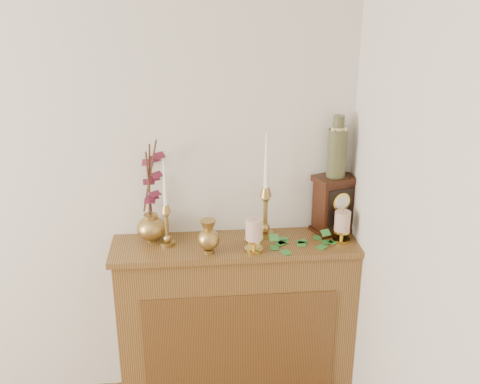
{
  "coord_description": "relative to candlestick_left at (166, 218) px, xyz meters",
  "views": [
    {
      "loc": [
        1.18,
        -0.4,
        2.16
      ],
      "look_at": [
        1.41,
        2.05,
        1.22
      ],
      "focal_mm": 42.0,
      "sensor_mm": 36.0,
      "label": 1
    }
  ],
  "objects": [
    {
      "name": "bud_vase",
      "position": [
        0.2,
        -0.1,
        -0.06
      ],
      "size": [
        0.11,
        0.11,
        0.17
      ],
      "rotation": [
        0.0,
        0.0,
        0.23
      ],
      "color": "#A37D41",
      "rests_on": "console_shelf"
    },
    {
      "name": "pillar_candle_left",
      "position": [
        0.41,
        -0.1,
        -0.05
      ],
      "size": [
        0.09,
        0.09,
        0.18
      ],
      "rotation": [
        0.0,
        0.0,
        0.08
      ],
      "color": "gold",
      "rests_on": "console_shelf"
    },
    {
      "name": "pillar_candle_right",
      "position": [
        0.86,
        -0.04,
        -0.05
      ],
      "size": [
        0.09,
        0.09,
        0.17
      ],
      "rotation": [
        0.0,
        0.0,
        0.05
      ],
      "color": "gold",
      "rests_on": "console_shelf"
    },
    {
      "name": "console_shelf",
      "position": [
        0.34,
        -0.01,
        -0.64
      ],
      "size": [
        1.24,
        0.34,
        0.93
      ],
      "color": "brown",
      "rests_on": "ground"
    },
    {
      "name": "ceramic_vase",
      "position": [
        0.84,
        0.09,
        0.3
      ],
      "size": [
        0.1,
        0.1,
        0.31
      ],
      "rotation": [
        0.0,
        0.0,
        0.33
      ],
      "color": "#1A3528",
      "rests_on": "mantel_clock"
    },
    {
      "name": "mantel_clock",
      "position": [
        0.84,
        0.08,
        0.0
      ],
      "size": [
        0.24,
        0.2,
        0.3
      ],
      "rotation": [
        0.0,
        0.0,
        0.33
      ],
      "color": "black",
      "rests_on": "console_shelf"
    },
    {
      "name": "ivy_garland",
      "position": [
        0.59,
        -0.08,
        -0.13
      ],
      "size": [
        0.47,
        0.19,
        0.08
      ],
      "rotation": [
        0.0,
        0.0,
        -0.42
      ],
      "color": "#2D772D",
      "rests_on": "console_shelf"
    },
    {
      "name": "ginger_jar",
      "position": [
        -0.07,
        0.09,
        0.1
      ],
      "size": [
        0.22,
        0.23,
        0.53
      ],
      "rotation": [
        0.0,
        0.0,
        0.32
      ],
      "color": "#A37D41",
      "rests_on": "console_shelf"
    },
    {
      "name": "candlestick_center",
      "position": [
        0.49,
        0.06,
        0.03
      ],
      "size": [
        0.09,
        0.09,
        0.54
      ],
      "rotation": [
        0.0,
        0.0,
        -0.36
      ],
      "color": "#A37D41",
      "rests_on": "console_shelf"
    },
    {
      "name": "candlestick_left",
      "position": [
        0.0,
        0.0,
        0.0
      ],
      "size": [
        0.07,
        0.07,
        0.44
      ],
      "rotation": [
        0.0,
        0.0,
        -0.11
      ],
      "color": "#A37D41",
      "rests_on": "console_shelf"
    }
  ]
}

